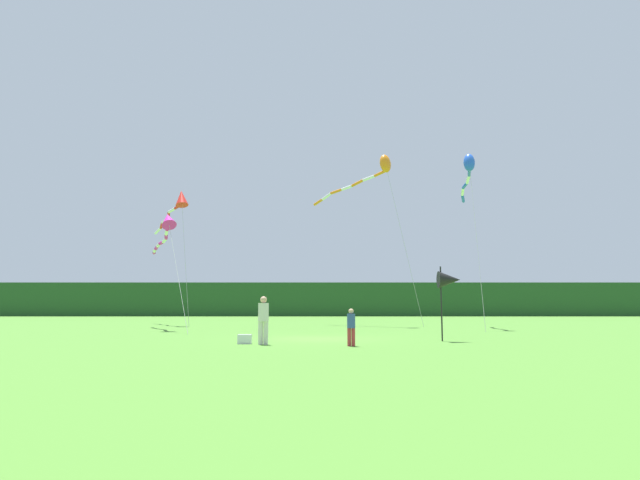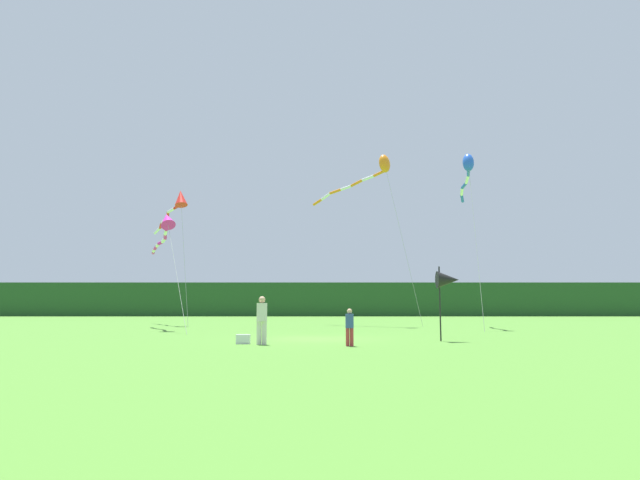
{
  "view_description": "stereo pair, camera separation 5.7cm",
  "coord_description": "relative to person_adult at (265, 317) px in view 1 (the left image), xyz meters",
  "views": [
    {
      "loc": [
        0.08,
        -23.41,
        1.47
      ],
      "look_at": [
        0.0,
        6.0,
        5.01
      ],
      "focal_mm": 30.12,
      "sensor_mm": 36.0,
      "label": 1
    },
    {
      "loc": [
        0.14,
        -23.41,
        1.47
      ],
      "look_at": [
        0.0,
        6.0,
        5.01
      ],
      "focal_mm": 30.12,
      "sensor_mm": 36.0,
      "label": 2
    }
  ],
  "objects": [
    {
      "name": "person_adult",
      "position": [
        0.0,
        0.0,
        0.0
      ],
      "size": [
        0.39,
        0.39,
        1.77
      ],
      "color": "silver",
      "rests_on": "ground"
    },
    {
      "name": "kite_blue",
      "position": [
        11.63,
        13.6,
        9.13
      ],
      "size": [
        1.51,
        8.72,
        11.06
      ],
      "color": "#B2B2B2",
      "rests_on": "ground"
    },
    {
      "name": "kite_orange",
      "position": [
        6.13,
        17.56,
        10.08
      ],
      "size": [
        7.33,
        6.01,
        12.1
      ],
      "color": "#B2B2B2",
      "rests_on": "ground"
    },
    {
      "name": "distant_treeline",
      "position": [
        2.01,
        48.38,
        1.11
      ],
      "size": [
        108.0,
        2.44,
        4.19
      ],
      "primitive_type": "cube",
      "color": "#234C23",
      "rests_on": "ground"
    },
    {
      "name": "kite_red",
      "position": [
        -8.3,
        18.72,
        7.94
      ],
      "size": [
        4.84,
        7.48,
        9.87
      ],
      "color": "#B2B2B2",
      "rests_on": "ground"
    },
    {
      "name": "person_child",
      "position": [
        3.21,
        -0.75,
        -0.25
      ],
      "size": [
        0.29,
        0.29,
        1.32
      ],
      "color": "#B23338",
      "rests_on": "ground"
    },
    {
      "name": "cooler_box",
      "position": [
        -0.73,
        0.37,
        -0.82
      ],
      "size": [
        0.51,
        0.33,
        0.35
      ],
      "primitive_type": "cube",
      "color": "silver",
      "rests_on": "ground"
    },
    {
      "name": "kite_magenta",
      "position": [
        -7.13,
        11.81,
        5.18
      ],
      "size": [
        4.84,
        9.39,
        7.07
      ],
      "color": "#B2B2B2",
      "rests_on": "ground"
    },
    {
      "name": "ground_plane",
      "position": [
        2.01,
        3.38,
        -0.99
      ],
      "size": [
        120.0,
        120.0,
        0.0
      ],
      "primitive_type": "plane",
      "color": "#4C842D"
    },
    {
      "name": "banner_flag_pole",
      "position": [
        7.36,
        1.83,
        1.45
      ],
      "size": [
        0.9,
        0.7,
        3.01
      ],
      "color": "black",
      "rests_on": "ground"
    }
  ]
}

